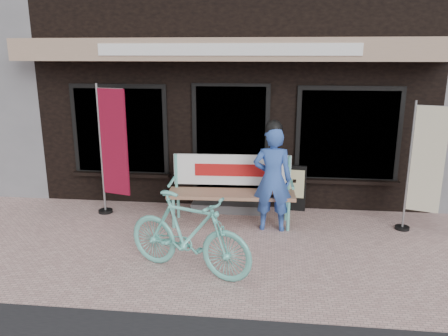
# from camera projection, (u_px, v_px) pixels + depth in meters

# --- Properties ---
(ground) EXTENTS (70.00, 70.00, 0.00)m
(ground) POSITION_uv_depth(u_px,v_px,m) (216.00, 254.00, 6.06)
(ground) COLOR #C8A099
(ground) RESTS_ON ground
(storefront) EXTENTS (7.00, 6.77, 6.00)m
(storefront) POSITION_uv_depth(u_px,v_px,m) (244.00, 40.00, 10.06)
(storefront) COLOR black
(storefront) RESTS_ON ground
(bench) EXTENTS (2.05, 0.61, 1.10)m
(bench) POSITION_uv_depth(u_px,v_px,m) (232.00, 184.00, 7.06)
(bench) COLOR #64C3B5
(bench) RESTS_ON ground
(person) EXTENTS (0.60, 0.40, 1.74)m
(person) POSITION_uv_depth(u_px,v_px,m) (272.00, 177.00, 6.69)
(person) COLOR #3154AA
(person) RESTS_ON ground
(bicycle) EXTENTS (1.80, 1.07, 1.04)m
(bicycle) POSITION_uv_depth(u_px,v_px,m) (188.00, 234.00, 5.42)
(bicycle) COLOR #64C3B5
(bicycle) RESTS_ON ground
(nobori_red) EXTENTS (0.66, 0.31, 2.23)m
(nobori_red) POSITION_uv_depth(u_px,v_px,m) (112.00, 149.00, 7.25)
(nobori_red) COLOR gray
(nobori_red) RESTS_ON ground
(nobori_cream) EXTENTS (0.60, 0.30, 2.03)m
(nobori_cream) POSITION_uv_depth(u_px,v_px,m) (424.00, 167.00, 6.55)
(nobori_cream) COLOR gray
(nobori_cream) RESTS_ON ground
(menu_stand) EXTENTS (0.41, 0.13, 0.81)m
(menu_stand) POSITION_uv_depth(u_px,v_px,m) (294.00, 188.00, 7.64)
(menu_stand) COLOR black
(menu_stand) RESTS_ON ground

